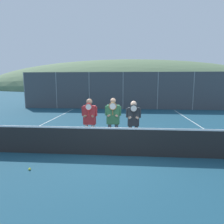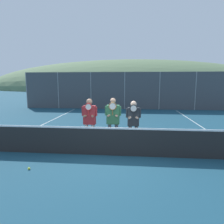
{
  "view_description": "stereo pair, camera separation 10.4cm",
  "coord_description": "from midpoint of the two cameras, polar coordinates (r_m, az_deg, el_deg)",
  "views": [
    {
      "loc": [
        0.5,
        -6.41,
        2.46
      ],
      "look_at": [
        -0.12,
        1.08,
        1.32
      ],
      "focal_mm": 32.0,
      "sensor_mm": 36.0,
      "label": 1
    },
    {
      "loc": [
        0.6,
        -6.4,
        2.46
      ],
      "look_at": [
        -0.12,
        1.08,
        1.32
      ],
      "focal_mm": 32.0,
      "sensor_mm": 36.0,
      "label": 2
    }
  ],
  "objects": [
    {
      "name": "tennis_ball_on_court",
      "position": [
        6.29,
        -22.19,
        -14.73
      ],
      "size": [
        0.07,
        0.07,
        0.07
      ],
      "color": "#CCDB33",
      "rests_on": "ground_plane"
    },
    {
      "name": "court_line_left_sideline",
      "position": [
        10.95,
        -22.12,
        -4.98
      ],
      "size": [
        0.05,
        16.0,
        0.01
      ],
      "primitive_type": "cube",
      "color": "white",
      "rests_on": "ground_plane"
    },
    {
      "name": "player_leftmost",
      "position": [
        7.51,
        -6.04,
        -1.87
      ],
      "size": [
        0.59,
        0.34,
        1.84
      ],
      "color": "white",
      "rests_on": "ground_plane"
    },
    {
      "name": "ground_plane",
      "position": [
        6.88,
        0.58,
        -12.31
      ],
      "size": [
        120.0,
        120.0,
        0.0
      ],
      "primitive_type": "plane",
      "color": "navy"
    },
    {
      "name": "hill_distant",
      "position": [
        71.15,
        5.12,
        6.64
      ],
      "size": [
        99.79,
        55.44,
        19.4
      ],
      "color": "#5B7551",
      "rests_on": "ground_plane"
    },
    {
      "name": "car_far_left",
      "position": [
        21.39,
        -7.67,
        4.38
      ],
      "size": [
        4.41,
        1.96,
        1.75
      ],
      "color": "#B2B7BC",
      "rests_on": "ground_plane"
    },
    {
      "name": "tennis_net",
      "position": [
        6.72,
        0.59,
        -8.33
      ],
      "size": [
        12.05,
        0.09,
        1.07
      ],
      "color": "gray",
      "rests_on": "ground_plane"
    },
    {
      "name": "player_center_left",
      "position": [
        7.45,
        0.69,
        -1.89
      ],
      "size": [
        0.61,
        0.34,
        1.87
      ],
      "color": "#56565B",
      "rests_on": "ground_plane"
    },
    {
      "name": "court_line_right_sideline",
      "position": [
        10.49,
        27.53,
        -5.91
      ],
      "size": [
        0.05,
        16.0,
        0.01
      ],
      "primitive_type": "cube",
      "color": "white",
      "rests_on": "ground_plane"
    },
    {
      "name": "clubhouse_building",
      "position": [
        26.95,
        7.62,
        6.82
      ],
      "size": [
        18.93,
        5.5,
        3.22
      ],
      "color": "tan",
      "rests_on": "ground_plane"
    },
    {
      "name": "fence_back",
      "position": [
        18.04,
        3.8,
        6.08
      ],
      "size": [
        18.53,
        0.06,
        3.32
      ],
      "color": "gray",
      "rests_on": "ground_plane"
    },
    {
      "name": "car_left_of_center",
      "position": [
        21.26,
        6.45,
        4.28
      ],
      "size": [
        4.32,
        2.03,
        1.67
      ],
      "color": "navy",
      "rests_on": "ground_plane"
    },
    {
      "name": "player_center_right",
      "position": [
        7.43,
        6.51,
        -2.38
      ],
      "size": [
        0.56,
        0.34,
        1.77
      ],
      "color": "#56565B",
      "rests_on": "ground_plane"
    },
    {
      "name": "car_center",
      "position": [
        21.91,
        19.71,
        3.97
      ],
      "size": [
        4.03,
        1.91,
        1.68
      ],
      "color": "silver",
      "rests_on": "ground_plane"
    }
  ]
}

